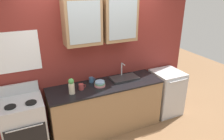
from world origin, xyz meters
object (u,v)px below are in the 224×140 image
at_px(stove_range, 25,127).
at_px(cup_near_bowls, 81,87).
at_px(cup_near_sink, 91,80).
at_px(bowl_stack, 100,84).
at_px(dishwasher, 166,92).
at_px(vase, 71,86).
at_px(sink_faucet, 124,78).

relative_size(stove_range, cup_near_bowls, 8.95).
bearing_deg(stove_range, cup_near_sink, 9.58).
height_order(bowl_stack, dishwasher, bowl_stack).
distance_m(stove_range, vase, 0.97).
bearing_deg(vase, cup_near_sink, 32.37).
height_order(cup_near_sink, cup_near_bowls, cup_near_bowls).
bearing_deg(cup_near_bowls, vase, -157.58).
height_order(stove_range, vase, vase).
distance_m(cup_near_sink, dishwasher, 1.65).
relative_size(sink_faucet, vase, 1.95).
bearing_deg(stove_range, cup_near_bowls, 0.31).
relative_size(sink_faucet, dishwasher, 0.56).
height_order(sink_faucet, dishwasher, sink_faucet).
distance_m(sink_faucet, cup_near_sink, 0.62).
xyz_separation_m(stove_range, cup_near_bowls, (0.95, 0.01, 0.50)).
distance_m(bowl_stack, cup_near_bowls, 0.33).
height_order(sink_faucet, cup_near_sink, sink_faucet).
bearing_deg(stove_range, bowl_stack, -0.40).
distance_m(stove_range, sink_faucet, 1.86).
relative_size(vase, dishwasher, 0.29).
bearing_deg(dishwasher, cup_near_sink, 172.47).
bearing_deg(bowl_stack, sink_faucet, 10.17).
bearing_deg(bowl_stack, stove_range, 179.60).
bearing_deg(sink_faucet, cup_near_bowls, -174.64).
distance_m(vase, cup_near_bowls, 0.21).
bearing_deg(sink_faucet, bowl_stack, -169.83).
xyz_separation_m(cup_near_bowls, dishwasher, (1.80, -0.01, -0.51)).
height_order(stove_range, sink_faucet, sink_faucet).
height_order(vase, cup_near_bowls, vase).
relative_size(sink_faucet, bowl_stack, 2.72).
height_order(stove_range, dishwasher, stove_range).
distance_m(stove_range, dishwasher, 2.75).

